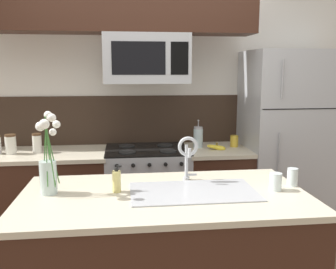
{
  "coord_description": "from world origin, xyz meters",
  "views": [
    {
      "loc": [
        -0.21,
        -2.48,
        1.64
      ],
      "look_at": [
        0.12,
        0.27,
        1.16
      ],
      "focal_mm": 40.0,
      "sensor_mm": 36.0,
      "label": 1
    }
  ],
  "objects_px": {
    "refrigerator": "(289,146)",
    "spare_glass": "(292,177)",
    "stove_range": "(147,196)",
    "french_press": "(198,137)",
    "microwave": "(146,59)",
    "storage_jar_short": "(37,143)",
    "sink_faucet": "(188,152)",
    "dish_soap_bottle": "(117,181)",
    "drinking_glass": "(275,182)",
    "banana_bunch": "(217,147)",
    "storage_jar_medium": "(11,144)",
    "coffee_tin": "(234,141)",
    "flower_vase": "(48,167)"
  },
  "relations": [
    {
      "from": "refrigerator",
      "to": "dish_soap_bottle",
      "type": "xyz_separation_m",
      "value": [
        -1.64,
        -1.21,
        0.07
      ]
    },
    {
      "from": "refrigerator",
      "to": "french_press",
      "type": "distance_m",
      "value": 0.9
    },
    {
      "from": "coffee_tin",
      "to": "flower_vase",
      "type": "xyz_separation_m",
      "value": [
        -1.5,
        -1.23,
        0.11
      ]
    },
    {
      "from": "drinking_glass",
      "to": "spare_glass",
      "type": "relative_size",
      "value": 0.96
    },
    {
      "from": "storage_jar_short",
      "to": "sink_faucet",
      "type": "bearing_deg",
      "value": -41.38
    },
    {
      "from": "refrigerator",
      "to": "dish_soap_bottle",
      "type": "relative_size",
      "value": 11.02
    },
    {
      "from": "stove_range",
      "to": "french_press",
      "type": "height_order",
      "value": "french_press"
    },
    {
      "from": "refrigerator",
      "to": "spare_glass",
      "type": "relative_size",
      "value": 15.96
    },
    {
      "from": "microwave",
      "to": "spare_glass",
      "type": "relative_size",
      "value": 6.54
    },
    {
      "from": "storage_jar_medium",
      "to": "stove_range",
      "type": "bearing_deg",
      "value": 1.07
    },
    {
      "from": "flower_vase",
      "to": "storage_jar_short",
      "type": "bearing_deg",
      "value": 105.27
    },
    {
      "from": "microwave",
      "to": "dish_soap_bottle",
      "type": "distance_m",
      "value": 1.42
    },
    {
      "from": "storage_jar_medium",
      "to": "refrigerator",
      "type": "bearing_deg",
      "value": 0.94
    },
    {
      "from": "stove_range",
      "to": "drinking_glass",
      "type": "distance_m",
      "value": 1.54
    },
    {
      "from": "refrigerator",
      "to": "microwave",
      "type": "bearing_deg",
      "value": -178.31
    },
    {
      "from": "french_press",
      "to": "refrigerator",
      "type": "bearing_deg",
      "value": -2.57
    },
    {
      "from": "stove_range",
      "to": "dish_soap_bottle",
      "type": "distance_m",
      "value": 1.32
    },
    {
      "from": "banana_bunch",
      "to": "dish_soap_bottle",
      "type": "relative_size",
      "value": 1.16
    },
    {
      "from": "coffee_tin",
      "to": "flower_vase",
      "type": "relative_size",
      "value": 0.22
    },
    {
      "from": "drinking_glass",
      "to": "french_press",
      "type": "bearing_deg",
      "value": 98.95
    },
    {
      "from": "refrigerator",
      "to": "storage_jar_short",
      "type": "bearing_deg",
      "value": -179.76
    },
    {
      "from": "sink_faucet",
      "to": "drinking_glass",
      "type": "xyz_separation_m",
      "value": [
        0.5,
        -0.25,
        -0.14
      ]
    },
    {
      "from": "banana_bunch",
      "to": "dish_soap_bottle",
      "type": "height_order",
      "value": "dish_soap_bottle"
    },
    {
      "from": "microwave",
      "to": "dish_soap_bottle",
      "type": "height_order",
      "value": "microwave"
    },
    {
      "from": "stove_range",
      "to": "storage_jar_medium",
      "type": "distance_m",
      "value": 1.31
    },
    {
      "from": "drinking_glass",
      "to": "flower_vase",
      "type": "height_order",
      "value": "flower_vase"
    },
    {
      "from": "storage_jar_short",
      "to": "banana_bunch",
      "type": "distance_m",
      "value": 1.63
    },
    {
      "from": "banana_bunch",
      "to": "drinking_glass",
      "type": "height_order",
      "value": "drinking_glass"
    },
    {
      "from": "storage_jar_medium",
      "to": "banana_bunch",
      "type": "distance_m",
      "value": 1.85
    },
    {
      "from": "sink_faucet",
      "to": "dish_soap_bottle",
      "type": "height_order",
      "value": "sink_faucet"
    },
    {
      "from": "spare_glass",
      "to": "storage_jar_medium",
      "type": "bearing_deg",
      "value": 150.1
    },
    {
      "from": "storage_jar_medium",
      "to": "coffee_tin",
      "type": "bearing_deg",
      "value": 2.03
    },
    {
      "from": "coffee_tin",
      "to": "drinking_glass",
      "type": "bearing_deg",
      "value": -96.08
    },
    {
      "from": "banana_bunch",
      "to": "sink_faucet",
      "type": "relative_size",
      "value": 0.62
    },
    {
      "from": "storage_jar_short",
      "to": "french_press",
      "type": "relative_size",
      "value": 0.65
    },
    {
      "from": "sink_faucet",
      "to": "dish_soap_bottle",
      "type": "relative_size",
      "value": 1.85
    },
    {
      "from": "sink_faucet",
      "to": "coffee_tin",
      "type": "bearing_deg",
      "value": 59.24
    },
    {
      "from": "french_press",
      "to": "coffee_tin",
      "type": "height_order",
      "value": "french_press"
    },
    {
      "from": "drinking_glass",
      "to": "dish_soap_bottle",
      "type": "bearing_deg",
      "value": 174.82
    },
    {
      "from": "sink_faucet",
      "to": "french_press",
      "type": "bearing_deg",
      "value": 75.01
    },
    {
      "from": "refrigerator",
      "to": "coffee_tin",
      "type": "height_order",
      "value": "refrigerator"
    },
    {
      "from": "stove_range",
      "to": "coffee_tin",
      "type": "height_order",
      "value": "coffee_tin"
    },
    {
      "from": "storage_jar_short",
      "to": "banana_bunch",
      "type": "height_order",
      "value": "storage_jar_short"
    },
    {
      "from": "spare_glass",
      "to": "banana_bunch",
      "type": "bearing_deg",
      "value": 100.09
    },
    {
      "from": "sink_faucet",
      "to": "dish_soap_bottle",
      "type": "bearing_deg",
      "value": -161.1
    },
    {
      "from": "microwave",
      "to": "refrigerator",
      "type": "bearing_deg",
      "value": 1.69
    },
    {
      "from": "banana_bunch",
      "to": "dish_soap_bottle",
      "type": "bearing_deg",
      "value": -128.72
    },
    {
      "from": "flower_vase",
      "to": "banana_bunch",
      "type": "bearing_deg",
      "value": 40.7
    },
    {
      "from": "banana_bunch",
      "to": "flower_vase",
      "type": "height_order",
      "value": "flower_vase"
    },
    {
      "from": "stove_range",
      "to": "microwave",
      "type": "distance_m",
      "value": 1.27
    }
  ]
}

